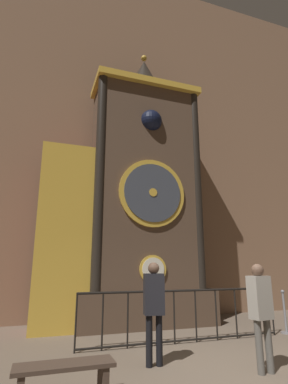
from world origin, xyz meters
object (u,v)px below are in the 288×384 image
Objects in this scene: stanchion_post at (285,319)px; visitor_bench at (64,375)px; clock_tower at (131,201)px; visitor_near at (154,302)px; visitor_far at (260,306)px.

stanchion_post reaches higher than visitor_bench.
clock_tower is 4.23m from visitor_near.
clock_tower is at bearing 90.23° from visitor_near.
visitor_far is at bearing 0.56° from visitor_bench.
visitor_far reaches higher than visitor_bench.
clock_tower reaches higher than visitor_bench.
clock_tower is at bearing 63.94° from visitor_bench.
visitor_far is at bearing -138.93° from stanchion_post.
visitor_near is (-0.56, -3.36, -2.50)m from clock_tower.
clock_tower is 5.02m from visitor_far.
visitor_far is at bearing -20.75° from visitor_near.
visitor_far reaches higher than stanchion_post.
visitor_bench is at bearing -116.06° from clock_tower.
visitor_far is 3.09m from visitor_bench.
visitor_bench is at bearing 172.93° from visitor_far.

